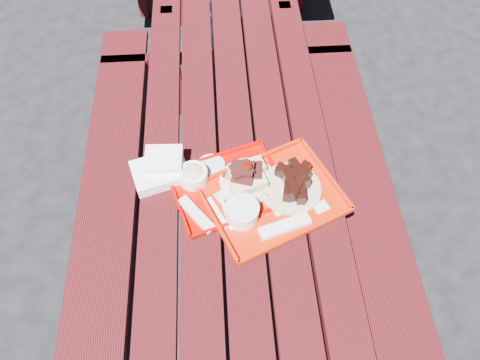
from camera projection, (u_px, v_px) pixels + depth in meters
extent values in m
plane|color=black|center=(238.00, 245.00, 2.44)|extent=(60.00, 60.00, 0.00)
cube|color=#490E11|center=(161.00, 166.00, 1.83)|extent=(0.14, 2.40, 0.04)
cube|color=#490E11|center=(199.00, 163.00, 1.83)|extent=(0.14, 2.40, 0.04)
cube|color=#490E11|center=(238.00, 161.00, 1.84)|extent=(0.14, 2.40, 0.04)
cube|color=#490E11|center=(275.00, 160.00, 1.84)|extent=(0.14, 2.40, 0.04)
cube|color=#490E11|center=(313.00, 158.00, 1.85)|extent=(0.14, 2.40, 0.04)
cube|color=#490E11|center=(107.00, 209.00, 2.06)|extent=(0.25, 2.40, 0.04)
cube|color=#490E11|center=(130.00, 104.00, 2.72)|extent=(0.06, 0.06, 0.42)
cube|color=#490E11|center=(366.00, 194.00, 2.11)|extent=(0.25, 2.40, 0.04)
cube|color=#490E11|center=(327.00, 95.00, 2.76)|extent=(0.06, 0.06, 0.42)
cube|color=#490E11|center=(175.00, 66.00, 2.66)|extent=(0.06, 0.06, 0.75)
cube|color=#490E11|center=(280.00, 62.00, 2.68)|extent=(0.06, 0.06, 0.75)
cube|color=#490E11|center=(227.00, 56.00, 2.62)|extent=(1.40, 0.06, 0.04)
cube|color=#BA0400|center=(228.00, 188.00, 1.73)|extent=(0.46, 0.40, 0.01)
cube|color=#BA0400|center=(214.00, 156.00, 1.80)|extent=(0.37, 0.13, 0.02)
cube|color=#BA0400|center=(243.00, 219.00, 1.65)|extent=(0.37, 0.13, 0.02)
cube|color=#BA0400|center=(276.00, 171.00, 1.76)|extent=(0.10, 0.29, 0.02)
cube|color=#BA0400|center=(178.00, 203.00, 1.68)|extent=(0.10, 0.29, 0.02)
cylinder|color=beige|center=(248.00, 181.00, 1.74)|extent=(0.21, 0.21, 0.01)
cube|color=beige|center=(248.00, 185.00, 1.70)|extent=(0.14, 0.10, 0.04)
cube|color=beige|center=(247.00, 169.00, 1.74)|extent=(0.14, 0.10, 0.04)
ellipsoid|color=#520A01|center=(248.00, 164.00, 1.66)|extent=(0.03, 0.03, 0.01)
cylinder|color=white|center=(193.00, 176.00, 1.73)|extent=(0.11, 0.11, 0.05)
ellipsoid|color=#C2B899|center=(193.00, 173.00, 1.72)|extent=(0.09, 0.09, 0.04)
cylinder|color=silver|center=(211.00, 166.00, 1.78)|extent=(0.11, 0.11, 0.01)
cube|color=white|center=(196.00, 214.00, 1.66)|extent=(0.14, 0.16, 0.01)
cube|color=white|center=(218.00, 212.00, 1.67)|extent=(0.08, 0.13, 0.01)
cube|color=white|center=(226.00, 212.00, 1.67)|extent=(0.05, 0.15, 0.00)
cube|color=#AFC6BF|center=(221.00, 196.00, 1.71)|extent=(0.06, 0.06, 0.00)
cube|color=red|center=(272.00, 199.00, 1.71)|extent=(0.56, 0.51, 0.01)
cube|color=red|center=(250.00, 161.00, 1.78)|extent=(0.43, 0.19, 0.02)
cube|color=red|center=(298.00, 235.00, 1.61)|extent=(0.43, 0.19, 0.02)
cube|color=red|center=(326.00, 173.00, 1.75)|extent=(0.15, 0.33, 0.02)
cube|color=red|center=(215.00, 222.00, 1.64)|extent=(0.15, 0.33, 0.02)
cube|color=white|center=(285.00, 192.00, 1.71)|extent=(0.21, 0.21, 0.01)
cylinder|color=tan|center=(290.00, 188.00, 1.71)|extent=(0.23, 0.23, 0.01)
cylinder|color=white|center=(242.00, 213.00, 1.63)|extent=(0.11, 0.11, 0.06)
cylinder|color=silver|center=(242.00, 208.00, 1.61)|extent=(0.12, 0.12, 0.01)
cube|color=white|center=(285.00, 226.00, 1.63)|extent=(0.19, 0.10, 0.02)
cube|color=white|center=(321.00, 207.00, 1.68)|extent=(0.06, 0.06, 0.00)
cube|color=white|center=(160.00, 172.00, 1.76)|extent=(0.24, 0.20, 0.05)
cube|color=white|center=(164.00, 159.00, 1.74)|extent=(0.14, 0.12, 0.04)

